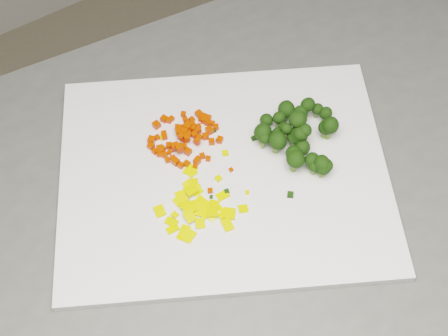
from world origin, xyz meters
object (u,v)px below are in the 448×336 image
counter_block (232,302)px  carrot_pile (185,136)px  pepper_pile (201,203)px  broccoli_pile (298,134)px  cutting_board (224,174)px

counter_block → carrot_pile: bearing=99.7°
counter_block → pepper_pile: 0.47m
pepper_pile → broccoli_pile: bearing=3.5°
counter_block → broccoli_pile: broccoli_pile is taller
pepper_pile → broccoli_pile: size_ratio=0.97×
counter_block → pepper_pile: bearing=176.9°
pepper_pile → counter_block: bearing=-3.1°
cutting_board → broccoli_pile: 0.12m
counter_block → broccoli_pile: (0.11, 0.01, 0.49)m
pepper_pile → broccoli_pile: broccoli_pile is taller
carrot_pile → pepper_pile: carrot_pile is taller
carrot_pile → pepper_pile: bearing=-109.6°
counter_block → carrot_pile: carrot_pile is taller
carrot_pile → broccoli_pile: bearing=-35.1°
counter_block → cutting_board: cutting_board is taller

